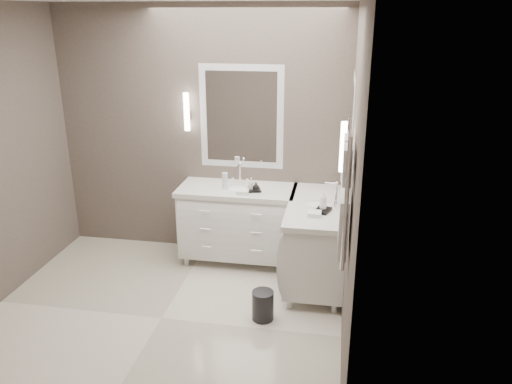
% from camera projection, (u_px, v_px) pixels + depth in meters
% --- Properties ---
extents(floor, '(3.20, 3.00, 0.01)m').
position_uv_depth(floor, '(162.00, 319.00, 4.49)').
color(floor, silver).
rests_on(floor, ground).
extents(wall_back, '(3.20, 0.01, 2.70)m').
position_uv_depth(wall_back, '(201.00, 134.00, 5.43)').
color(wall_back, '#564B44').
rests_on(wall_back, floor).
extents(wall_front, '(3.20, 0.01, 2.70)m').
position_uv_depth(wall_front, '(47.00, 262.00, 2.64)').
color(wall_front, '#564B44').
rests_on(wall_front, floor).
extents(wall_right, '(0.01, 3.00, 2.70)m').
position_uv_depth(wall_right, '(352.00, 187.00, 3.78)').
color(wall_right, '#564B44').
rests_on(wall_right, floor).
extents(vanity_back, '(1.24, 0.59, 0.97)m').
position_uv_depth(vanity_back, '(238.00, 219.00, 5.39)').
color(vanity_back, white).
rests_on(vanity_back, floor).
extents(vanity_right, '(0.59, 1.24, 0.97)m').
position_uv_depth(vanity_right, '(317.00, 238.00, 4.95)').
color(vanity_right, white).
rests_on(vanity_right, floor).
extents(mirror_back, '(0.90, 0.02, 1.10)m').
position_uv_depth(mirror_back, '(241.00, 117.00, 5.27)').
color(mirror_back, white).
rests_on(mirror_back, wall_back).
extents(mirror_right, '(0.02, 0.90, 1.10)m').
position_uv_depth(mirror_right, '(351.00, 137.00, 4.45)').
color(mirror_right, white).
rests_on(mirror_right, wall_right).
extents(sconce_back, '(0.06, 0.06, 0.40)m').
position_uv_depth(sconce_back, '(187.00, 113.00, 5.29)').
color(sconce_back, white).
rests_on(sconce_back, wall_back).
extents(sconce_right, '(0.06, 0.06, 0.40)m').
position_uv_depth(sconce_right, '(344.00, 148.00, 3.91)').
color(sconce_right, white).
rests_on(sconce_right, wall_right).
extents(towel_bar_corner, '(0.03, 0.22, 0.30)m').
position_uv_depth(towel_bar_corner, '(343.00, 165.00, 5.13)').
color(towel_bar_corner, white).
rests_on(towel_bar_corner, wall_right).
extents(towel_ladder, '(0.06, 0.58, 0.90)m').
position_uv_depth(towel_ladder, '(345.00, 200.00, 3.40)').
color(towel_ladder, white).
rests_on(towel_ladder, wall_right).
extents(waste_bin, '(0.23, 0.23, 0.27)m').
position_uv_depth(waste_bin, '(263.00, 305.00, 4.44)').
color(waste_bin, black).
rests_on(waste_bin, floor).
extents(amenity_tray_back, '(0.17, 0.15, 0.02)m').
position_uv_depth(amenity_tray_back, '(254.00, 190.00, 5.16)').
color(amenity_tray_back, black).
rests_on(amenity_tray_back, vanity_back).
extents(amenity_tray_right, '(0.17, 0.20, 0.03)m').
position_uv_depth(amenity_tray_right, '(323.00, 210.00, 4.63)').
color(amenity_tray_right, black).
rests_on(amenity_tray_right, vanity_right).
extents(water_bottle, '(0.08, 0.08, 0.17)m').
position_uv_depth(water_bottle, '(225.00, 181.00, 5.21)').
color(water_bottle, silver).
rests_on(water_bottle, vanity_back).
extents(soap_bottle_a, '(0.06, 0.06, 0.12)m').
position_uv_depth(soap_bottle_a, '(251.00, 183.00, 5.15)').
color(soap_bottle_a, white).
rests_on(soap_bottle_a, amenity_tray_back).
extents(soap_bottle_b, '(0.09, 0.09, 0.09)m').
position_uv_depth(soap_bottle_b, '(256.00, 186.00, 5.10)').
color(soap_bottle_b, black).
rests_on(soap_bottle_b, amenity_tray_back).
extents(soap_bottle_c, '(0.08, 0.08, 0.17)m').
position_uv_depth(soap_bottle_c, '(323.00, 201.00, 4.60)').
color(soap_bottle_c, white).
rests_on(soap_bottle_c, amenity_tray_right).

